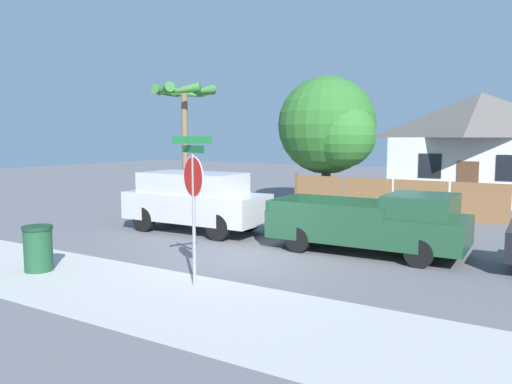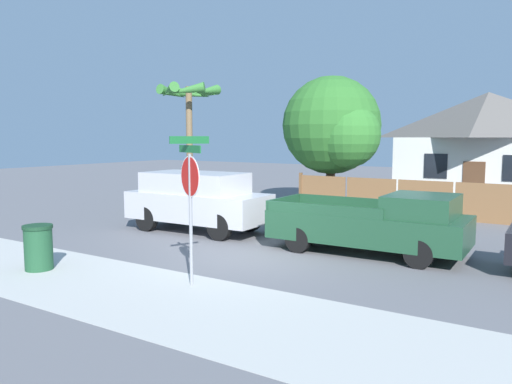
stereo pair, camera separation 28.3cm
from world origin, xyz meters
name	(u,v)px [view 2 (the right image)]	position (x,y,z in m)	size (l,w,h in m)	color
ground_plane	(248,257)	(0.00, 0.00, 0.00)	(80.00, 80.00, 0.00)	slate
sidewalk_strip	(147,295)	(0.00, -3.60, 0.00)	(36.00, 3.20, 0.01)	#B2B2AD
wooden_fence	(454,201)	(3.24, 8.78, 0.71)	(12.71, 0.12, 1.52)	brown
house	(486,144)	(3.25, 16.02, 2.69)	(7.72, 6.88, 5.19)	white
oak_tree	(335,127)	(-1.94, 9.75, 3.46)	(4.48, 4.26, 5.69)	brown
palm_tree	(189,102)	(-7.49, 6.67, 4.58)	(2.64, 2.84, 5.34)	brown
red_suv	(197,199)	(-3.37, 2.11, 1.04)	(4.72, 2.01, 1.91)	#B7B7BC
orange_pickup	(375,224)	(2.57, 2.11, 0.80)	(5.09, 2.13, 1.62)	#1E472D
stop_sign	(190,185)	(0.33, -2.64, 2.08)	(0.88, 0.80, 3.06)	gray
trash_bin	(38,247)	(-3.43, -3.58, 0.53)	(0.67, 0.67, 1.04)	#1E4C2D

